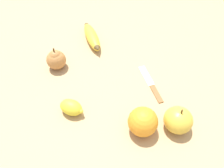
% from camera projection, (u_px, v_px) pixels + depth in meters
% --- Properties ---
extents(ground_plane, '(3.00, 3.00, 0.00)m').
position_uv_depth(ground_plane, '(132.00, 67.00, 0.78)').
color(ground_plane, tan).
extents(banana, '(0.18, 0.13, 0.04)m').
position_uv_depth(banana, '(92.00, 37.00, 0.85)').
color(banana, gold).
rests_on(banana, ground_plane).
extents(orange, '(0.08, 0.08, 0.08)m').
position_uv_depth(orange, '(143.00, 122.00, 0.58)').
color(orange, orange).
rests_on(orange, ground_plane).
extents(pear, '(0.07, 0.07, 0.08)m').
position_uv_depth(pear, '(56.00, 59.00, 0.75)').
color(pear, '#B2753D').
rests_on(pear, ground_plane).
extents(apple, '(0.08, 0.08, 0.08)m').
position_uv_depth(apple, '(178.00, 120.00, 0.59)').
color(apple, gold).
rests_on(apple, ground_plane).
extents(lemon, '(0.06, 0.08, 0.05)m').
position_uv_depth(lemon, '(71.00, 107.00, 0.63)').
color(lemon, yellow).
rests_on(lemon, ground_plane).
extents(paring_knife, '(0.15, 0.10, 0.01)m').
position_uv_depth(paring_knife, '(151.00, 84.00, 0.72)').
color(paring_knife, silver).
rests_on(paring_knife, ground_plane).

